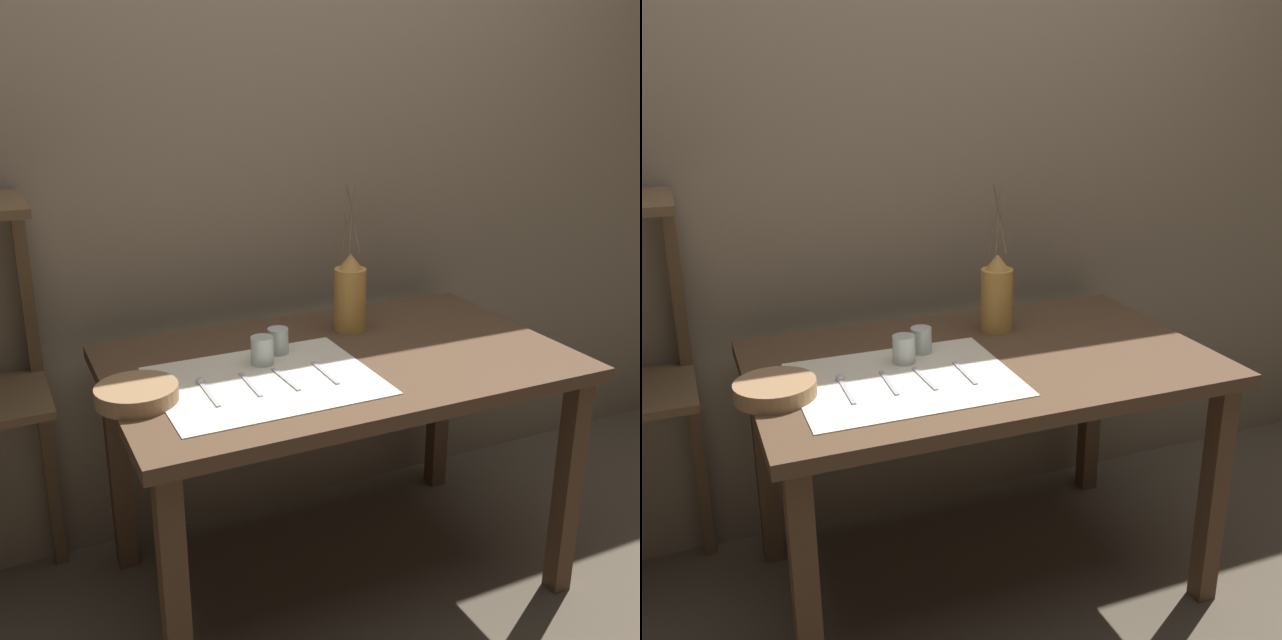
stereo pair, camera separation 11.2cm
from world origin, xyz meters
The scene contains 12 objects.
ground_plane centered at (0.00, 0.00, 0.00)m, with size 12.00×12.00×0.00m, color brown.
stone_wall_back centered at (0.00, 0.51, 1.20)m, with size 7.00×0.06×2.40m.
wooden_table centered at (0.00, 0.00, 0.66)m, with size 1.31×0.80×0.75m.
linen_cloth centered at (-0.25, -0.07, 0.75)m, with size 0.57×0.46×0.00m.
pitcher_with_flowers centered at (0.13, 0.19, 0.87)m, with size 0.10×0.10×0.46m.
wooden_bowl centered at (-0.59, -0.06, 0.77)m, with size 0.21×0.21×0.04m.
glass_tumbler_near centered at (-0.22, 0.04, 0.79)m, with size 0.06×0.06×0.08m.
glass_tumbler_far centered at (-0.15, 0.09, 0.79)m, with size 0.06×0.06×0.07m.
spoon_outer centered at (-0.42, -0.05, 0.76)m, with size 0.02×0.17×0.02m.
knife_center centered at (-0.30, -0.09, 0.75)m, with size 0.01×0.16×0.00m.
fork_outer centered at (-0.21, -0.10, 0.75)m, with size 0.02×0.16×0.00m.
fork_inner centered at (-0.09, -0.10, 0.75)m, with size 0.01×0.16×0.00m.
Camera 2 is at (-0.79, -1.83, 1.55)m, focal length 42.00 mm.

